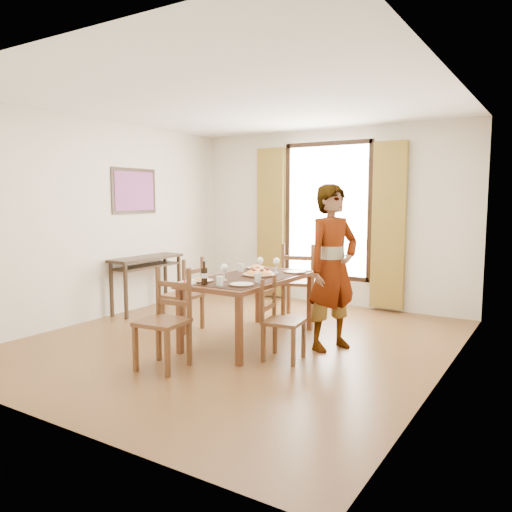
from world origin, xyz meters
The scene contains 22 objects.
ground centered at (0.00, 0.00, 0.00)m, with size 5.00×5.00×0.00m, color #592F1B.
room_shell centered at (0.00, 0.13, 1.54)m, with size 4.60×5.10×2.74m.
console_table centered at (-2.03, 0.60, 0.68)m, with size 0.38×1.20×0.80m.
dining_table centered at (0.10, 0.08, 0.69)m, with size 0.88×1.71×0.76m.
chair_west centered at (-0.85, 0.04, 0.43)m, with size 0.41×0.41×0.92m.
chair_north centered at (0.09, 1.36, 0.49)m, with size 0.58×0.58×1.04m.
chair_south centered at (-0.11, -1.13, 0.45)m, with size 0.48×0.48×0.97m.
chair_east centered at (0.73, -0.32, 0.39)m, with size 0.42×0.42×0.84m.
man centered at (1.02, 0.31, 0.90)m, with size 0.67×0.78×1.80m, color #94989C.
plate_sw centered at (-0.15, -0.49, 0.78)m, with size 0.27×0.27×0.05m, color silver, non-canonical shape.
plate_se centered at (0.35, -0.47, 0.78)m, with size 0.27×0.27×0.05m, color silver, non-canonical shape.
plate_nw centered at (-0.17, 0.65, 0.78)m, with size 0.27×0.27×0.05m, color silver, non-canonical shape.
plate_ne centered at (0.40, 0.61, 0.78)m, with size 0.27×0.27×0.05m, color silver, non-canonical shape.
pasta_platter centered at (0.17, 0.17, 0.81)m, with size 0.40×0.40×0.10m, color #BA4F17, non-canonical shape.
caprese_plate centered at (-0.20, -0.69, 0.78)m, with size 0.20×0.20×0.04m, color silver, non-canonical shape.
wine_glass_a centered at (0.01, -0.30, 0.85)m, with size 0.08×0.08×0.18m, color white, non-canonical shape.
wine_glass_b centered at (0.21, 0.50, 0.85)m, with size 0.08×0.08×0.18m, color white, non-canonical shape.
wine_glass_c centered at (0.02, 0.44, 0.85)m, with size 0.08×0.08×0.18m, color white, non-canonical shape.
tumbler_a centered at (0.38, -0.21, 0.81)m, with size 0.07×0.07×0.10m, color silver.
tumbler_b centered at (-0.21, 0.35, 0.81)m, with size 0.07×0.07×0.10m, color silver.
tumbler_c centered at (0.17, -0.60, 0.81)m, with size 0.07×0.07×0.10m, color silver.
wine_bottle centered at (0.00, -0.65, 0.88)m, with size 0.07×0.07×0.25m, color black, non-canonical shape.
Camera 1 is at (3.15, -4.68, 1.65)m, focal length 35.00 mm.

